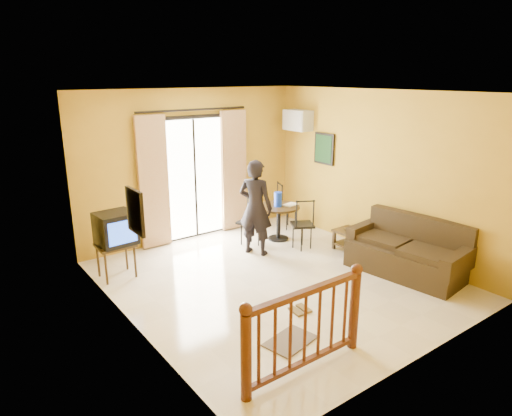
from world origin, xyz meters
TOP-DOWN VIEW (x-y plane):
  - ground at (0.00, 0.00)m, footprint 5.00×5.00m
  - room_shell at (0.00, 0.00)m, footprint 5.00×5.00m
  - balcony_door at (0.00, 2.43)m, footprint 2.25×0.14m
  - tv_table at (-1.90, 1.57)m, footprint 0.54×0.45m
  - television at (-1.87, 1.56)m, footprint 0.58×0.54m
  - picture_left at (-2.22, -0.20)m, footprint 0.05×0.42m
  - dining_table at (1.18, 1.39)m, footprint 0.79×0.79m
  - water_jug at (1.14, 1.36)m, footprint 0.15×0.15m
  - serving_tray at (1.38, 1.29)m, footprint 0.31×0.24m
  - dining_chairs at (1.17, 1.34)m, footprint 1.72×1.57m
  - air_conditioner at (2.09, 1.95)m, footprint 0.31×0.60m
  - botanical_print at (2.22, 1.30)m, footprint 0.05×0.50m
  - coffee_table at (1.85, 0.04)m, footprint 0.46×0.83m
  - bowl at (1.85, 0.23)m, footprint 0.23×0.23m
  - sofa at (1.86, -1.01)m, footprint 1.08×1.97m
  - standing_person at (0.41, 1.08)m, footprint 0.65×0.73m
  - stair_balustrade at (-1.15, -1.90)m, footprint 1.63×0.13m
  - doormat at (-0.91, -1.40)m, footprint 0.67×0.52m
  - sandals at (-0.33, -0.93)m, footprint 0.26×0.26m

SIDE VIEW (x-z plane):
  - ground at x=0.00m, z-range 0.00..0.00m
  - dining_chairs at x=1.17m, z-range -0.47..0.47m
  - doormat at x=-0.91m, z-range 0.00..0.02m
  - sandals at x=-0.33m, z-range 0.00..0.03m
  - coffee_table at x=1.85m, z-range 0.06..0.43m
  - sofa at x=1.86m, z-range -0.11..0.78m
  - bowl at x=1.85m, z-range 0.37..0.43m
  - tv_table at x=-1.90m, z-range 0.20..0.74m
  - dining_table at x=1.18m, z-range 0.19..0.85m
  - stair_balustrade at x=-1.15m, z-range 0.05..1.08m
  - serving_tray at x=1.38m, z-range 0.66..0.68m
  - television at x=-1.87m, z-range 0.54..1.04m
  - water_jug at x=1.14m, z-range 0.66..0.94m
  - standing_person at x=0.41m, z-range 0.00..1.67m
  - balcony_door at x=0.00m, z-range -0.04..2.42m
  - picture_left at x=-2.22m, z-range 1.29..1.81m
  - botanical_print at x=2.22m, z-range 1.35..1.95m
  - room_shell at x=0.00m, z-range -0.80..4.20m
  - air_conditioner at x=2.09m, z-range 1.95..2.35m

